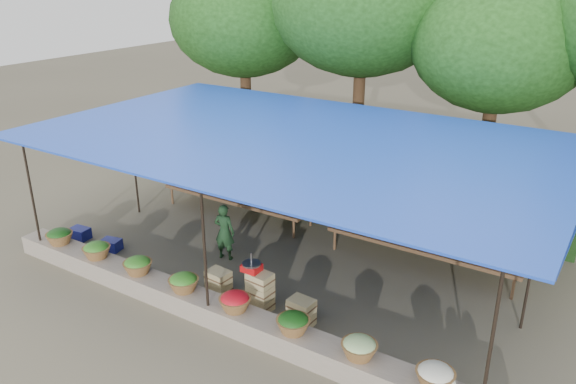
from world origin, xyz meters
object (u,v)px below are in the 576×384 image
Objects in this scene: crate_counter at (259,294)px; blue_crate_front at (111,245)px; blue_crate_back at (80,233)px; weighing_scale at (252,267)px; vendor_seated at (224,232)px.

crate_counter is 5.52× the size of blue_crate_front.
blue_crate_back is (-1.08, -0.00, 0.01)m from blue_crate_front.
crate_counter is at bearing 0.00° from weighing_scale.
weighing_scale is at bearing -14.46° from blue_crate_front.
weighing_scale is 0.87× the size of blue_crate_front.
blue_crate_front is (-2.44, -1.09, -0.52)m from vendor_seated.
vendor_seated is at bearing 145.30° from crate_counter.
crate_counter reaches higher than blue_crate_front.
blue_crate_front is 1.08m from blue_crate_back.
blue_crate_front is at bearing -5.94° from blue_crate_back.
vendor_seated is 2.86× the size of blue_crate_back.
crate_counter is 5.31m from blue_crate_back.
blue_crate_back is at bearing 167.64° from blue_crate_front.
weighing_scale is at bearing 180.00° from crate_counter.
vendor_seated is at bearing 142.81° from weighing_scale.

